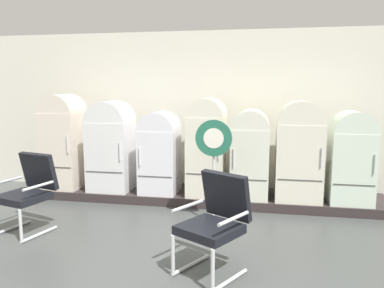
{
  "coord_description": "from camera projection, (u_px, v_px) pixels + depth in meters",
  "views": [
    {
      "loc": [
        1.06,
        -3.13,
        1.91
      ],
      "look_at": [
        -0.06,
        2.75,
        1.0
      ],
      "focal_mm": 35.63,
      "sensor_mm": 36.0,
      "label": 1
    }
  ],
  "objects": [
    {
      "name": "refrigerator_2",
      "position": [
        160.0,
        150.0,
        6.33
      ],
      "size": [
        0.61,
        0.65,
        1.36
      ],
      "color": "white",
      "rests_on": "display_plinth"
    },
    {
      "name": "refrigerator_4",
      "position": [
        250.0,
        151.0,
        6.08
      ],
      "size": [
        0.59,
        0.71,
        1.4
      ],
      "color": "silver",
      "rests_on": "display_plinth"
    },
    {
      "name": "refrigerator_3",
      "position": [
        207.0,
        144.0,
        6.19
      ],
      "size": [
        0.59,
        0.7,
        1.58
      ],
      "color": "silver",
      "rests_on": "display_plinth"
    },
    {
      "name": "sign_stand",
      "position": [
        213.0,
        171.0,
        5.26
      ],
      "size": [
        0.5,
        0.32,
        1.46
      ],
      "color": "#2D2D30",
      "rests_on": "ground"
    },
    {
      "name": "armchair_right",
      "position": [
        216.0,
        218.0,
        3.89
      ],
      "size": [
        0.81,
        0.84,
        1.03
      ],
      "color": "silver",
      "rests_on": "ground"
    },
    {
      "name": "refrigerator_6",
      "position": [
        351.0,
        155.0,
        5.77
      ],
      "size": [
        0.63,
        0.63,
        1.4
      ],
      "color": "silver",
      "rests_on": "display_plinth"
    },
    {
      "name": "armchair_left",
      "position": [
        29.0,
        188.0,
        5.03
      ],
      "size": [
        0.73,
        0.78,
        1.03
      ],
      "color": "silver",
      "rests_on": "ground"
    },
    {
      "name": "display_plinth",
      "position": [
        198.0,
        196.0,
        6.45
      ],
      "size": [
        6.08,
        0.95,
        0.14
      ],
      "primitive_type": "cube",
      "color": "#312929",
      "rests_on": "ground"
    },
    {
      "name": "back_wall",
      "position": [
        205.0,
        112.0,
        6.86
      ],
      "size": [
        11.76,
        0.12,
        2.87
      ],
      "color": "silver",
      "rests_on": "ground"
    },
    {
      "name": "refrigerator_1",
      "position": [
        111.0,
        143.0,
        6.49
      ],
      "size": [
        0.69,
        0.69,
        1.52
      ],
      "color": "white",
      "rests_on": "display_plinth"
    },
    {
      "name": "refrigerator_0",
      "position": [
        63.0,
        138.0,
        6.63
      ],
      "size": [
        0.63,
        0.66,
        1.63
      ],
      "color": "silver",
      "rests_on": "display_plinth"
    },
    {
      "name": "refrigerator_5",
      "position": [
        299.0,
        148.0,
        5.91
      ],
      "size": [
        0.7,
        0.67,
        1.55
      ],
      "color": "silver",
      "rests_on": "display_plinth"
    }
  ]
}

